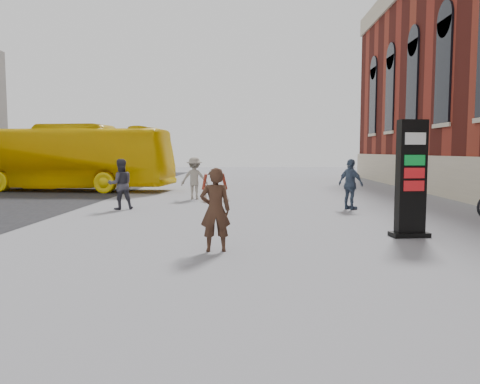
{
  "coord_description": "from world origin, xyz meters",
  "views": [
    {
      "loc": [
        1.08,
        -9.12,
        2.01
      ],
      "look_at": [
        0.81,
        1.13,
        1.11
      ],
      "focal_mm": 35.0,
      "sensor_mm": 36.0,
      "label": 1
    }
  ],
  "objects_px": {
    "info_pylon": "(411,179)",
    "bus": "(55,158)",
    "pedestrian_c": "(351,184)",
    "pedestrian_b": "(194,178)",
    "pedestrian_a": "(121,184)",
    "woman": "(215,209)"
  },
  "relations": [
    {
      "from": "info_pylon",
      "to": "bus",
      "type": "bearing_deg",
      "value": 129.18
    },
    {
      "from": "info_pylon",
      "to": "pedestrian_c",
      "type": "xyz_separation_m",
      "value": [
        -0.31,
        5.15,
        -0.49
      ]
    },
    {
      "from": "info_pylon",
      "to": "pedestrian_b",
      "type": "distance_m",
      "value": 10.42
    },
    {
      "from": "bus",
      "to": "pedestrian_a",
      "type": "distance_m",
      "value": 9.46
    },
    {
      "from": "info_pylon",
      "to": "bus",
      "type": "distance_m",
      "value": 18.69
    },
    {
      "from": "pedestrian_a",
      "to": "pedestrian_c",
      "type": "xyz_separation_m",
      "value": [
        7.94,
        0.15,
        0.0
      ]
    },
    {
      "from": "bus",
      "to": "pedestrian_b",
      "type": "xyz_separation_m",
      "value": [
        7.65,
        -4.22,
        -0.79
      ]
    },
    {
      "from": "info_pylon",
      "to": "pedestrian_a",
      "type": "height_order",
      "value": "info_pylon"
    },
    {
      "from": "woman",
      "to": "pedestrian_c",
      "type": "bearing_deg",
      "value": -128.65
    },
    {
      "from": "info_pylon",
      "to": "woman",
      "type": "height_order",
      "value": "info_pylon"
    },
    {
      "from": "woman",
      "to": "pedestrian_a",
      "type": "bearing_deg",
      "value": -68.01
    },
    {
      "from": "bus",
      "to": "pedestrian_b",
      "type": "height_order",
      "value": "bus"
    },
    {
      "from": "pedestrian_c",
      "to": "pedestrian_b",
      "type": "bearing_deg",
      "value": 22.89
    },
    {
      "from": "pedestrian_a",
      "to": "pedestrian_c",
      "type": "distance_m",
      "value": 7.94
    },
    {
      "from": "info_pylon",
      "to": "pedestrian_b",
      "type": "height_order",
      "value": "info_pylon"
    },
    {
      "from": "pedestrian_a",
      "to": "woman",
      "type": "bearing_deg",
      "value": 95.49
    },
    {
      "from": "pedestrian_a",
      "to": "pedestrian_c",
      "type": "height_order",
      "value": "pedestrian_c"
    },
    {
      "from": "info_pylon",
      "to": "pedestrian_a",
      "type": "xyz_separation_m",
      "value": [
        -8.25,
        5.0,
        -0.49
      ]
    },
    {
      "from": "pedestrian_c",
      "to": "info_pylon",
      "type": "bearing_deg",
      "value": 145.82
    },
    {
      "from": "pedestrian_b",
      "to": "pedestrian_c",
      "type": "relative_size",
      "value": 1.01
    },
    {
      "from": "pedestrian_b",
      "to": "bus",
      "type": "bearing_deg",
      "value": -28.48
    },
    {
      "from": "bus",
      "to": "pedestrian_c",
      "type": "relative_size",
      "value": 6.84
    }
  ]
}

